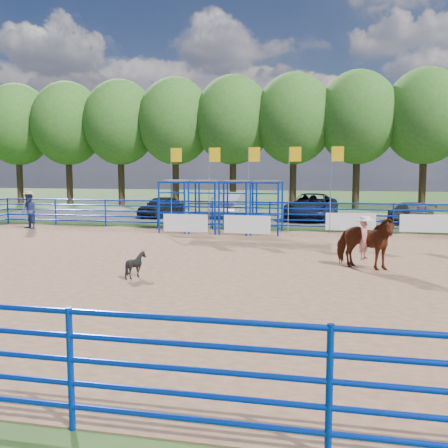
{
  "coord_description": "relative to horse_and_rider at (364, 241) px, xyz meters",
  "views": [
    {
      "loc": [
        2.96,
        -15.18,
        3.1
      ],
      "look_at": [
        -0.47,
        1.0,
        1.3
      ],
      "focal_mm": 40.0,
      "sensor_mm": 36.0,
      "label": 1
    }
  ],
  "objects": [
    {
      "name": "gravel_strip",
      "position": [
        -4.05,
        16.27,
        -0.9
      ],
      "size": [
        40.0,
        10.0,
        0.01
      ],
      "primitive_type": "cube",
      "color": "#65645A",
      "rests_on": "ground"
    },
    {
      "name": "car_a",
      "position": [
        -11.91,
        15.24,
        -0.21
      ],
      "size": [
        2.41,
        4.29,
        1.38
      ],
      "primitive_type": "imported",
      "rotation": [
        0.0,
        0.0,
        -0.2
      ],
      "color": "black",
      "rests_on": "gravel_strip"
    },
    {
      "name": "arena_dirt",
      "position": [
        -4.05,
        -0.73,
        -0.9
      ],
      "size": [
        30.0,
        20.0,
        0.02
      ],
      "primitive_type": "cube",
      "color": "#916648",
      "rests_on": "ground"
    },
    {
      "name": "spectator_cowboy",
      "position": [
        -16.42,
        7.35,
        0.08
      ],
      "size": [
        1.14,
        1.05,
        1.93
      ],
      "color": "navy",
      "rests_on": "arena_dirt"
    },
    {
      "name": "treeline",
      "position": [
        -4.05,
        25.27,
        6.63
      ],
      "size": [
        56.4,
        6.4,
        11.24
      ],
      "color": "#3F2B19",
      "rests_on": "ground"
    },
    {
      "name": "calf",
      "position": [
        -6.49,
        -2.65,
        -0.51
      ],
      "size": [
        0.89,
        0.86,
        0.75
      ],
      "primitive_type": "imported",
      "rotation": [
        0.0,
        0.0,
        2.07
      ],
      "color": "black",
      "rests_on": "arena_dirt"
    },
    {
      "name": "chute_assembly",
      "position": [
        -5.95,
        8.11,
        0.35
      ],
      "size": [
        19.32,
        2.41,
        4.2
      ],
      "color": "#0830BC",
      "rests_on": "ground"
    },
    {
      "name": "car_c",
      "position": [
        -2.17,
        15.52,
        -0.09
      ],
      "size": [
        3.39,
        6.13,
        1.62
      ],
      "primitive_type": "imported",
      "rotation": [
        0.0,
        0.0,
        -0.12
      ],
      "color": "#141834",
      "rests_on": "gravel_strip"
    },
    {
      "name": "car_d",
      "position": [
        3.5,
        14.34,
        -0.27
      ],
      "size": [
        2.35,
        4.54,
        1.26
      ],
      "primitive_type": "imported",
      "rotation": [
        0.0,
        0.0,
        3.28
      ],
      "color": "slate",
      "rests_on": "gravel_strip"
    },
    {
      "name": "ground",
      "position": [
        -4.05,
        -0.73,
        -0.91
      ],
      "size": [
        120.0,
        120.0,
        0.0
      ],
      "primitive_type": "plane",
      "color": "#355220",
      "rests_on": "ground"
    },
    {
      "name": "perimeter_fence",
      "position": [
        -4.05,
        -0.73,
        -0.16
      ],
      "size": [
        30.1,
        20.1,
        1.5
      ],
      "color": "#0830BC",
      "rests_on": "ground"
    },
    {
      "name": "horse_and_rider",
      "position": [
        0.0,
        0.0,
        0.0
      ],
      "size": [
        2.17,
        1.64,
        2.26
      ],
      "color": "#632A13",
      "rests_on": "arena_dirt"
    },
    {
      "name": "car_b",
      "position": [
        -7.23,
        16.17,
        -0.07
      ],
      "size": [
        2.4,
        5.19,
        1.65
      ],
      "primitive_type": "imported",
      "rotation": [
        0.0,
        0.0,
        3.01
      ],
      "color": "#909398",
      "rests_on": "gravel_strip"
    }
  ]
}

